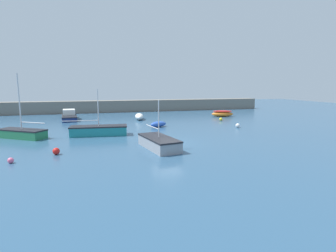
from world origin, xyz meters
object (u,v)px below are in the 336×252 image
(dinghy_near_pier, at_px, (158,124))
(mooring_buoy_white, at_px, (238,125))
(mooring_buoy_red, at_px, (56,151))
(mooring_buoy_pink, at_px, (11,160))
(rowboat_blue_near, at_px, (139,116))
(cabin_cruiser_white, at_px, (69,116))
(mooring_buoy_yellow, at_px, (221,119))
(sailboat_short_mast, at_px, (159,143))
(sailboat_twin_hulled, at_px, (99,130))
(sailboat_tall_mast, at_px, (22,133))
(rowboat_with_red_cover, at_px, (222,113))

(dinghy_near_pier, relative_size, mooring_buoy_white, 4.50)
(mooring_buoy_red, distance_m, mooring_buoy_pink, 2.96)
(rowboat_blue_near, xyz_separation_m, cabin_cruiser_white, (-9.90, 2.57, 0.10))
(mooring_buoy_yellow, bearing_deg, mooring_buoy_pink, -146.64)
(mooring_buoy_yellow, bearing_deg, dinghy_near_pier, -162.98)
(mooring_buoy_red, bearing_deg, sailboat_short_mast, -1.65)
(mooring_buoy_red, bearing_deg, mooring_buoy_pink, -149.53)
(sailboat_twin_hulled, xyz_separation_m, cabin_cruiser_white, (-3.93, 13.66, 0.05))
(rowboat_blue_near, distance_m, mooring_buoy_white, 14.58)
(sailboat_tall_mast, distance_m, rowboat_with_red_cover, 28.45)
(sailboat_short_mast, xyz_separation_m, dinghy_near_pier, (2.54, 10.58, -0.13))
(rowboat_blue_near, bearing_deg, mooring_buoy_yellow, -103.86)
(sailboat_short_mast, height_order, dinghy_near_pier, sailboat_short_mast)
(cabin_cruiser_white, bearing_deg, rowboat_with_red_cover, 78.06)
(mooring_buoy_yellow, xyz_separation_m, mooring_buoy_red, (-20.04, -13.37, 0.03))
(rowboat_blue_near, height_order, mooring_buoy_red, rowboat_blue_near)
(sailboat_twin_hulled, height_order, mooring_buoy_yellow, sailboat_twin_hulled)
(sailboat_short_mast, xyz_separation_m, mooring_buoy_white, (11.51, 7.51, -0.21))
(rowboat_with_red_cover, bearing_deg, mooring_buoy_white, -93.04)
(mooring_buoy_pink, bearing_deg, sailboat_twin_hulled, 55.45)
(rowboat_with_red_cover, xyz_separation_m, mooring_buoy_pink, (-25.10, -19.28, -0.31))
(rowboat_with_red_cover, relative_size, dinghy_near_pier, 1.57)
(rowboat_blue_near, height_order, mooring_buoy_pink, rowboat_blue_near)
(sailboat_short_mast, bearing_deg, dinghy_near_pier, 156.25)
(rowboat_with_red_cover, relative_size, cabin_cruiser_white, 0.58)
(sailboat_twin_hulled, height_order, mooring_buoy_pink, sailboat_twin_hulled)
(sailboat_tall_mast, relative_size, sailboat_short_mast, 1.21)
(rowboat_blue_near, distance_m, sailboat_tall_mast, 16.77)
(rowboat_blue_near, distance_m, mooring_buoy_red, 20.08)
(rowboat_blue_near, bearing_deg, mooring_buoy_pink, 157.55)
(mooring_buoy_yellow, bearing_deg, cabin_cruiser_white, 161.22)
(rowboat_blue_near, xyz_separation_m, rowboat_with_red_cover, (13.43, -0.11, 0.05))
(rowboat_with_red_cover, distance_m, cabin_cruiser_white, 23.47)
(rowboat_blue_near, height_order, mooring_buoy_yellow, rowboat_blue_near)
(sailboat_short_mast, distance_m, dinghy_near_pier, 10.88)
(sailboat_tall_mast, height_order, sailboat_short_mast, sailboat_tall_mast)
(cabin_cruiser_white, bearing_deg, sailboat_tall_mast, -18.92)
(cabin_cruiser_white, xyz_separation_m, dinghy_near_pier, (10.95, -10.10, -0.21))
(cabin_cruiser_white, xyz_separation_m, mooring_buoy_white, (19.92, -13.16, -0.29))
(mooring_buoy_pink, bearing_deg, sailboat_tall_mast, 98.78)
(cabin_cruiser_white, distance_m, mooring_buoy_red, 20.47)
(rowboat_blue_near, relative_size, sailboat_short_mast, 0.72)
(rowboat_with_red_cover, distance_m, mooring_buoy_white, 11.03)
(mooring_buoy_pink, bearing_deg, dinghy_near_pier, 42.97)
(rowboat_blue_near, relative_size, dinghy_near_pier, 1.56)
(rowboat_blue_near, distance_m, rowboat_with_red_cover, 13.43)
(sailboat_twin_hulled, distance_m, mooring_buoy_yellow, 18.12)
(mooring_buoy_yellow, xyz_separation_m, mooring_buoy_pink, (-22.59, -14.88, -0.03))
(sailboat_short_mast, xyz_separation_m, rowboat_with_red_cover, (14.91, 18.00, 0.03))
(sailboat_twin_hulled, relative_size, mooring_buoy_pink, 16.92)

